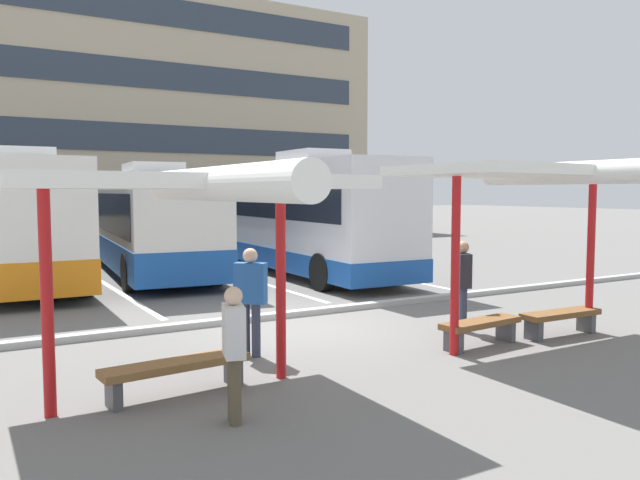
{
  "coord_description": "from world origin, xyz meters",
  "views": [
    {
      "loc": [
        -5.48,
        -10.38,
        2.59
      ],
      "look_at": [
        2.3,
        2.98,
        1.39
      ],
      "focal_mm": 35.12,
      "sensor_mm": 36.0,
      "label": 1
    }
  ],
  "objects_px": {
    "coach_bus_0": "(21,221)",
    "waiting_shelter_0": "(180,187)",
    "waiting_passenger_0": "(234,346)",
    "bench_0": "(177,369)",
    "coach_bus_2": "(292,216)",
    "bench_2": "(561,317)",
    "coach_bus_1": "(146,223)",
    "waiting_shelter_1": "(543,176)",
    "waiting_passenger_2": "(251,294)",
    "waiting_passenger_1": "(462,279)",
    "bench_1": "(481,327)"
  },
  "relations": [
    {
      "from": "coach_bus_0",
      "to": "waiting_shelter_0",
      "type": "xyz_separation_m",
      "value": [
        0.74,
        -12.49,
        0.91
      ]
    },
    {
      "from": "waiting_passenger_0",
      "to": "bench_0",
      "type": "bearing_deg",
      "value": 102.4
    },
    {
      "from": "coach_bus_2",
      "to": "waiting_shelter_0",
      "type": "xyz_separation_m",
      "value": [
        -7.08,
        -10.61,
        0.83
      ]
    },
    {
      "from": "coach_bus_0",
      "to": "bench_2",
      "type": "distance_m",
      "value": 14.73
    },
    {
      "from": "coach_bus_0",
      "to": "coach_bus_2",
      "type": "height_order",
      "value": "coach_bus_2"
    },
    {
      "from": "bench_2",
      "to": "coach_bus_1",
      "type": "bearing_deg",
      "value": 107.24
    },
    {
      "from": "waiting_shelter_1",
      "to": "coach_bus_1",
      "type": "bearing_deg",
      "value": 103.25
    },
    {
      "from": "waiting_shelter_1",
      "to": "bench_0",
      "type": "bearing_deg",
      "value": 174.99
    },
    {
      "from": "waiting_shelter_0",
      "to": "waiting_passenger_2",
      "type": "bearing_deg",
      "value": 43.98
    },
    {
      "from": "waiting_shelter_1",
      "to": "waiting_passenger_1",
      "type": "relative_size",
      "value": 2.8
    },
    {
      "from": "coach_bus_0",
      "to": "bench_0",
      "type": "height_order",
      "value": "coach_bus_0"
    },
    {
      "from": "bench_1",
      "to": "waiting_passenger_0",
      "type": "bearing_deg",
      "value": -166.76
    },
    {
      "from": "waiting_passenger_2",
      "to": "coach_bus_0",
      "type": "bearing_deg",
      "value": 101.98
    },
    {
      "from": "coach_bus_2",
      "to": "bench_1",
      "type": "height_order",
      "value": "coach_bus_2"
    },
    {
      "from": "coach_bus_0",
      "to": "bench_2",
      "type": "bearing_deg",
      "value": -58.26
    },
    {
      "from": "bench_2",
      "to": "waiting_passenger_0",
      "type": "distance_m",
      "value": 6.79
    },
    {
      "from": "coach_bus_1",
      "to": "bench_2",
      "type": "xyz_separation_m",
      "value": [
        4.01,
        -12.93,
        -1.23
      ]
    },
    {
      "from": "coach_bus_0",
      "to": "bench_2",
      "type": "height_order",
      "value": "coach_bus_0"
    },
    {
      "from": "bench_0",
      "to": "waiting_shelter_1",
      "type": "relative_size",
      "value": 0.41
    },
    {
      "from": "coach_bus_2",
      "to": "waiting_passenger_0",
      "type": "distance_m",
      "value": 13.47
    },
    {
      "from": "waiting_passenger_1",
      "to": "bench_0",
      "type": "bearing_deg",
      "value": -170.8
    },
    {
      "from": "coach_bus_2",
      "to": "waiting_passenger_0",
      "type": "bearing_deg",
      "value": -120.47
    },
    {
      "from": "coach_bus_0",
      "to": "waiting_passenger_1",
      "type": "distance_m",
      "value": 13.02
    },
    {
      "from": "coach_bus_0",
      "to": "bench_0",
      "type": "distance_m",
      "value": 12.32
    },
    {
      "from": "waiting_passenger_0",
      "to": "waiting_passenger_2",
      "type": "xyz_separation_m",
      "value": [
        1.31,
        2.5,
        0.12
      ]
    },
    {
      "from": "coach_bus_1",
      "to": "waiting_passenger_1",
      "type": "distance_m",
      "value": 12.09
    },
    {
      "from": "coach_bus_0",
      "to": "waiting_passenger_0",
      "type": "distance_m",
      "value": 13.53
    },
    {
      "from": "bench_0",
      "to": "waiting_shelter_1",
      "type": "height_order",
      "value": "waiting_shelter_1"
    },
    {
      "from": "waiting_passenger_0",
      "to": "coach_bus_0",
      "type": "bearing_deg",
      "value": 94.32
    },
    {
      "from": "bench_1",
      "to": "waiting_passenger_0",
      "type": "xyz_separation_m",
      "value": [
        -4.9,
        -1.15,
        0.54
      ]
    },
    {
      "from": "waiting_passenger_2",
      "to": "waiting_passenger_1",
      "type": "bearing_deg",
      "value": -4.69
    },
    {
      "from": "coach_bus_1",
      "to": "waiting_shelter_1",
      "type": "xyz_separation_m",
      "value": [
        3.11,
        -13.22,
        1.27
      ]
    },
    {
      "from": "waiting_passenger_0",
      "to": "waiting_passenger_2",
      "type": "distance_m",
      "value": 2.82
    },
    {
      "from": "coach_bus_2",
      "to": "waiting_passenger_2",
      "type": "distance_m",
      "value": 10.65
    },
    {
      "from": "coach_bus_2",
      "to": "waiting_passenger_2",
      "type": "height_order",
      "value": "coach_bus_2"
    },
    {
      "from": "bench_1",
      "to": "waiting_passenger_0",
      "type": "relative_size",
      "value": 1.06
    },
    {
      "from": "coach_bus_1",
      "to": "waiting_shelter_0",
      "type": "bearing_deg",
      "value": -102.85
    },
    {
      "from": "coach_bus_1",
      "to": "bench_2",
      "type": "height_order",
      "value": "coach_bus_1"
    },
    {
      "from": "bench_2",
      "to": "waiting_passenger_2",
      "type": "xyz_separation_m",
      "value": [
        -5.39,
        1.51,
        0.66
      ]
    },
    {
      "from": "waiting_passenger_1",
      "to": "coach_bus_2",
      "type": "bearing_deg",
      "value": 81.56
    },
    {
      "from": "coach_bus_2",
      "to": "bench_1",
      "type": "relative_size",
      "value": 7.04
    },
    {
      "from": "waiting_shelter_0",
      "to": "waiting_passenger_1",
      "type": "relative_size",
      "value": 3.08
    },
    {
      "from": "waiting_passenger_1",
      "to": "waiting_shelter_0",
      "type": "bearing_deg",
      "value": -168.18
    },
    {
      "from": "waiting_shelter_0",
      "to": "waiting_shelter_1",
      "type": "relative_size",
      "value": 1.1
    },
    {
      "from": "coach_bus_1",
      "to": "coach_bus_0",
      "type": "bearing_deg",
      "value": -172.84
    },
    {
      "from": "coach_bus_2",
      "to": "waiting_shelter_1",
      "type": "bearing_deg",
      "value": -95.33
    },
    {
      "from": "coach_bus_0",
      "to": "waiting_shelter_1",
      "type": "relative_size",
      "value": 2.29
    },
    {
      "from": "bench_1",
      "to": "bench_2",
      "type": "xyz_separation_m",
      "value": [
        1.8,
        -0.16,
        0.0
      ]
    },
    {
      "from": "coach_bus_1",
      "to": "bench_1",
      "type": "distance_m",
      "value": 13.02
    },
    {
      "from": "coach_bus_1",
      "to": "bench_2",
      "type": "bearing_deg",
      "value": -72.76
    }
  ]
}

